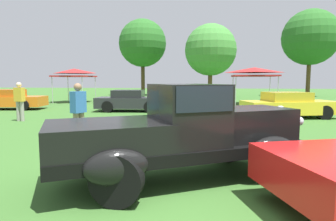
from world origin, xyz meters
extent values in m
plane|color=#386628|center=(0.00, 0.00, 0.00)|extent=(120.00, 120.00, 0.00)
cube|color=black|center=(-0.06, 0.31, 0.56)|extent=(4.60, 3.41, 0.20)
cube|color=black|center=(1.11, 0.95, 0.94)|extent=(1.97, 1.75, 0.60)
ellipsoid|color=silver|center=(1.85, 1.36, 0.92)|extent=(0.39, 0.53, 0.68)
cube|color=black|center=(0.05, 0.37, 1.18)|extent=(1.60, 1.72, 1.04)
cube|color=black|center=(0.05, 0.37, 1.48)|extent=(1.53, 1.70, 0.40)
cube|color=black|center=(-1.16, -0.30, 0.86)|extent=(2.38, 2.17, 0.48)
ellipsoid|color=black|center=(0.83, 1.62, 0.56)|extent=(0.98, 0.76, 0.52)
ellipsoid|color=black|center=(1.52, 0.36, 0.56)|extent=(0.98, 0.76, 0.52)
ellipsoid|color=black|center=(-1.51, 0.34, 0.56)|extent=(0.98, 0.76, 0.52)
ellipsoid|color=black|center=(-0.81, -0.93, 0.56)|extent=(0.98, 0.76, 0.52)
sphere|color=silver|center=(1.68, 1.77, 1.00)|extent=(0.18, 0.18, 0.18)
sphere|color=silver|center=(2.11, 1.00, 1.00)|extent=(0.18, 0.18, 0.18)
cylinder|color=black|center=(0.83, 1.62, 0.38)|extent=(0.76, 0.24, 0.76)
cylinder|color=black|center=(1.52, 0.36, 0.38)|extent=(0.76, 0.24, 0.76)
cylinder|color=black|center=(-1.51, 0.34, 0.38)|extent=(0.76, 0.24, 0.76)
cylinder|color=black|center=(-0.81, -0.93, 0.38)|extent=(0.76, 0.24, 0.76)
cylinder|color=black|center=(1.87, -0.06, 0.33)|extent=(0.66, 0.20, 0.66)
cube|color=orange|center=(-11.78, 11.12, 0.50)|extent=(4.30, 2.40, 0.60)
cube|color=#BB5914|center=(-11.94, 11.09, 1.00)|extent=(2.02, 1.75, 0.44)
cylinder|color=black|center=(-10.44, 10.59, 0.32)|extent=(0.64, 0.22, 0.64)
cube|color=#28282D|center=(-4.12, 11.21, 0.50)|extent=(4.04, 2.07, 0.60)
cube|color=black|center=(-4.27, 11.19, 1.00)|extent=(1.85, 1.61, 0.44)
cylinder|color=black|center=(-2.88, 10.56, 0.32)|extent=(0.64, 0.22, 0.64)
cylinder|color=black|center=(-5.20, 10.32, 0.32)|extent=(0.64, 0.22, 0.64)
cube|color=yellow|center=(4.11, 9.50, 0.50)|extent=(4.60, 2.82, 0.60)
cube|color=gold|center=(3.95, 9.45, 1.00)|extent=(2.22, 1.92, 0.44)
cylinder|color=black|center=(5.57, 9.12, 0.32)|extent=(0.64, 0.22, 0.64)
cylinder|color=black|center=(3.09, 8.40, 0.32)|extent=(0.64, 0.22, 0.64)
cylinder|color=#7F7056|center=(-3.27, 2.79, 0.43)|extent=(0.16, 0.16, 0.86)
cylinder|color=#7F7056|center=(-3.20, 2.98, 0.43)|extent=(0.16, 0.16, 0.86)
cube|color=#336BB2|center=(-3.24, 2.88, 1.16)|extent=(0.37, 0.46, 0.60)
sphere|color=#936B4C|center=(-3.24, 2.88, 1.58)|extent=(0.22, 0.22, 0.22)
cylinder|color=#9E998E|center=(-7.66, 6.55, 0.43)|extent=(0.16, 0.16, 0.86)
cylinder|color=#9E998E|center=(-7.86, 6.57, 0.43)|extent=(0.16, 0.16, 0.86)
cube|color=gold|center=(-7.76, 6.56, 1.16)|extent=(0.42, 0.28, 0.60)
sphere|color=beige|center=(-7.76, 6.56, 1.58)|extent=(0.22, 0.22, 0.22)
cylinder|color=#B7B7BC|center=(-9.24, 18.22, 1.02)|extent=(0.05, 0.05, 2.05)
cylinder|color=#B7B7BC|center=(-9.24, 15.75, 1.02)|extent=(0.05, 0.05, 2.05)
cylinder|color=#B7B7BC|center=(-11.71, 18.22, 1.02)|extent=(0.05, 0.05, 2.05)
cylinder|color=#B7B7BC|center=(-11.71, 15.75, 1.02)|extent=(0.05, 0.05, 2.05)
cube|color=red|center=(-10.48, 16.99, 2.10)|extent=(2.74, 2.74, 0.10)
pyramid|color=red|center=(-10.48, 16.99, 2.52)|extent=(2.68, 2.68, 0.38)
cylinder|color=#B7B7BC|center=(4.89, 18.31, 1.02)|extent=(0.05, 0.05, 2.05)
cylinder|color=#B7B7BC|center=(4.89, 15.52, 1.02)|extent=(0.05, 0.05, 2.05)
cylinder|color=#B7B7BC|center=(2.10, 18.31, 1.02)|extent=(0.05, 0.05, 2.05)
cylinder|color=#B7B7BC|center=(2.10, 15.52, 1.02)|extent=(0.05, 0.05, 2.05)
cube|color=red|center=(3.49, 16.92, 2.10)|extent=(3.10, 3.10, 0.10)
pyramid|color=red|center=(3.49, 16.92, 2.52)|extent=(3.04, 3.04, 0.38)
cylinder|color=#47331E|center=(-7.57, 28.18, 2.28)|extent=(0.44, 0.44, 4.56)
sphere|color=#286623|center=(-7.57, 28.18, 6.07)|extent=(5.48, 5.48, 5.48)
cylinder|color=brown|center=(0.26, 25.27, 1.71)|extent=(0.44, 0.44, 3.43)
sphere|color=#428938|center=(0.26, 25.27, 4.87)|extent=(5.26, 5.26, 5.26)
cylinder|color=brown|center=(10.94, 28.91, 2.38)|extent=(0.44, 0.44, 4.77)
sphere|color=#286623|center=(10.94, 28.91, 6.41)|extent=(5.98, 5.98, 5.98)
camera|label=1|loc=(0.48, -4.62, 1.76)|focal=30.47mm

